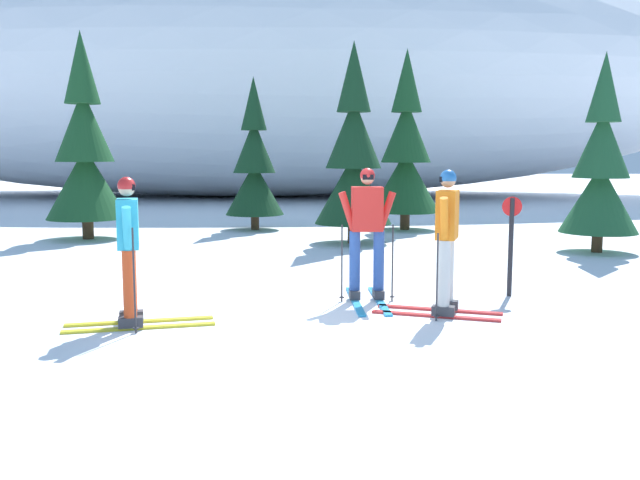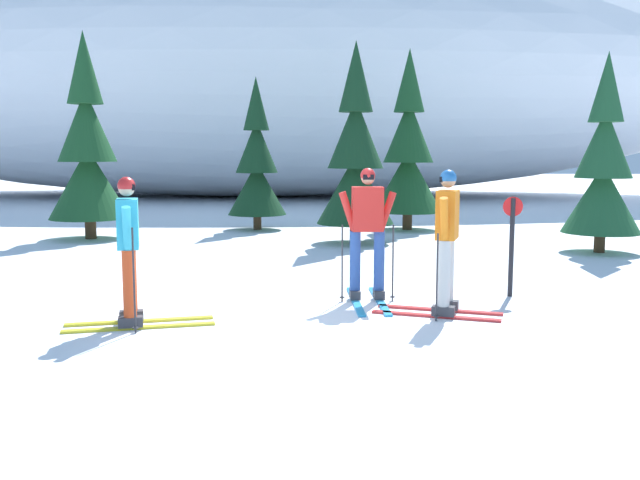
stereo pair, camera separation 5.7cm
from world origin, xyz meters
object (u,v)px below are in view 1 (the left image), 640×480
object	(u,v)px
pine_tree_center_left	(254,166)
pine_tree_center_right	(406,155)
skier_cyan_jacket	(129,249)
pine_tree_far_right	(601,170)
pine_tree_center	(353,160)
pine_tree_far_left	(85,153)
skier_red_jacket	(367,231)
skier_orange_jacket	(446,238)
trail_marker_post	(511,240)

from	to	relation	value
pine_tree_center_left	pine_tree_center_right	distance (m)	4.04
skier_cyan_jacket	pine_tree_far_right	size ratio (longest dim) A/B	0.44
pine_tree_center_right	pine_tree_center	bearing A→B (deg)	-117.43
pine_tree_far_right	pine_tree_center_left	bearing A→B (deg)	151.73
pine_tree_far_left	pine_tree_center	distance (m)	6.37
pine_tree_far_right	skier_red_jacket	bearing A→B (deg)	-136.13
skier_cyan_jacket	pine_tree_far_right	world-z (taller)	pine_tree_far_right
pine_tree_center_left	pine_tree_center	world-z (taller)	pine_tree_center
skier_cyan_jacket	pine_tree_far_left	size ratio (longest dim) A/B	0.37
skier_orange_jacket	pine_tree_far_left	bearing A→B (deg)	133.74
skier_red_jacket	skier_cyan_jacket	bearing A→B (deg)	-152.38
skier_red_jacket	pine_tree_center	size ratio (longest dim) A/B	0.41
pine_tree_center	skier_cyan_jacket	bearing A→B (deg)	-110.40
skier_orange_jacket	skier_red_jacket	xyz separation A→B (m)	(-0.96, 0.82, -0.02)
skier_orange_jacket	skier_red_jacket	bearing A→B (deg)	139.39
pine_tree_center_left	pine_tree_center_right	bearing A→B (deg)	1.19
pine_tree_center_left	pine_tree_center	xyz separation A→B (m)	(2.56, -2.76, 0.20)
pine_tree_far_right	trail_marker_post	bearing A→B (deg)	-123.32
pine_tree_center	pine_tree_center_right	bearing A→B (deg)	62.57
skier_cyan_jacket	pine_tree_far_right	bearing A→B (deg)	38.74
pine_tree_center	skier_red_jacket	bearing A→B (deg)	-89.83
skier_orange_jacket	pine_tree_center_left	world-z (taller)	pine_tree_center_left
pine_tree_center	trail_marker_post	world-z (taller)	pine_tree_center
pine_tree_far_left	pine_tree_far_right	xyz separation A→B (m)	(11.37, -1.99, -0.33)
skier_red_jacket	pine_tree_far_right	bearing A→B (deg)	43.87
pine_tree_center_left	pine_tree_far_left	bearing A→B (deg)	-151.03
skier_orange_jacket	trail_marker_post	xyz separation A→B (m)	(1.11, 1.17, -0.17)
pine_tree_far_left	trail_marker_post	bearing A→B (deg)	-37.53
pine_tree_center_left	trail_marker_post	distance (m)	9.78
skier_cyan_jacket	trail_marker_post	size ratio (longest dim) A/B	1.26
skier_orange_jacket	pine_tree_far_right	size ratio (longest dim) A/B	0.45
skier_orange_jacket	pine_tree_far_right	bearing A→B (deg)	54.28
skier_cyan_jacket	pine_tree_center_right	bearing A→B (deg)	67.62
skier_orange_jacket	skier_cyan_jacket	distance (m)	3.88
pine_tree_center_left	trail_marker_post	size ratio (longest dim) A/B	2.82
skier_red_jacket	pine_tree_far_left	size ratio (longest dim) A/B	0.38
pine_tree_center	pine_tree_far_left	bearing A→B (deg)	174.00
skier_cyan_jacket	pine_tree_center	bearing A→B (deg)	69.60
pine_tree_center_right	trail_marker_post	world-z (taller)	pine_tree_center_right
pine_tree_center	pine_tree_far_right	xyz separation A→B (m)	(5.04, -1.33, -0.18)
skier_red_jacket	skier_cyan_jacket	size ratio (longest dim) A/B	1.02
pine_tree_center_right	trail_marker_post	size ratio (longest dim) A/B	3.32
skier_orange_jacket	skier_cyan_jacket	world-z (taller)	skier_orange_jacket
pine_tree_far_left	pine_tree_center_right	world-z (taller)	pine_tree_far_left
skier_red_jacket	pine_tree_center	xyz separation A→B (m)	(-0.02, 6.15, 0.92)
skier_cyan_jacket	pine_tree_far_right	distance (m)	10.13
pine_tree_far_left	pine_tree_center	xyz separation A→B (m)	(6.34, -0.67, -0.15)
skier_orange_jacket	pine_tree_center_right	bearing A→B (deg)	87.10
skier_red_jacket	skier_cyan_jacket	xyz separation A→B (m)	(-2.86, -1.50, -0.05)
pine_tree_far_right	skier_orange_jacket	bearing A→B (deg)	-125.72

